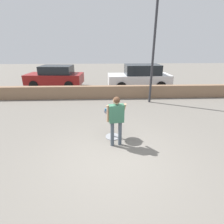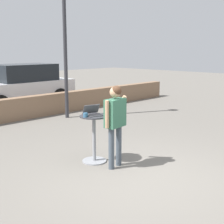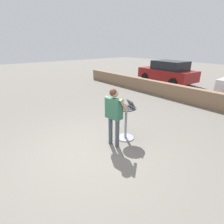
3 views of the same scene
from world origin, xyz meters
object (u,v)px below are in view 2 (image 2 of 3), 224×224
Objects in this scene: laptop at (94,113)px; street_lamp at (64,15)px; cafe_table at (94,136)px; coffee_mug at (85,115)px; parked_car_further_down at (22,85)px; standing_person at (115,116)px.

street_lamp is (2.17, 3.75, 2.32)m from laptop.
cafe_table is 8.13× the size of coffee_mug.
cafe_table is at bearing -108.10° from parked_car_further_down.
street_lamp is (2.41, 3.77, 2.32)m from coffee_mug.
coffee_mug reaches higher than cafe_table.
street_lamp is (2.11, 4.28, 2.32)m from standing_person.
standing_person is 7.48m from parked_car_further_down.
street_lamp is at bearing 59.88° from laptop.
street_lamp is at bearing 57.45° from coffee_mug.
cafe_table is 0.48m from laptop.
cafe_table is 0.60× the size of standing_person.
cafe_table is at bearing 0.03° from coffee_mug.
standing_person is (0.30, -0.51, 0.00)m from coffee_mug.
parked_car_further_down is 0.80× the size of street_lamp.
parked_car_further_down reaches higher than coffee_mug.
street_lamp is (2.19, 3.77, 2.79)m from cafe_table.
parked_car_further_down is at bearing 71.90° from cafe_table.
laptop is 3.53× the size of coffee_mug.
coffee_mug is at bearing -122.55° from street_lamp.
standing_person is 0.30× the size of street_lamp.
standing_person is 5.30m from street_lamp.
parked_car_further_down reaches higher than laptop.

